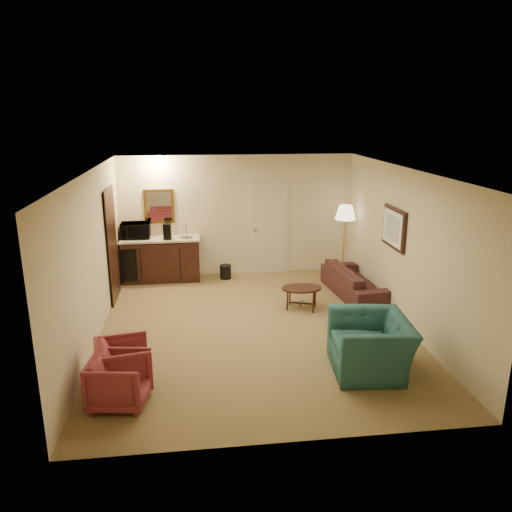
# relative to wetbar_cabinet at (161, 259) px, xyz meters

# --- Properties ---
(ground) EXTENTS (6.00, 6.00, 0.00)m
(ground) POSITION_rel_wetbar_cabinet_xyz_m (1.65, -2.72, -0.46)
(ground) COLOR olive
(ground) RESTS_ON ground
(room_walls) EXTENTS (5.02, 6.01, 2.61)m
(room_walls) POSITION_rel_wetbar_cabinet_xyz_m (1.55, -1.95, 1.26)
(room_walls) COLOR beige
(room_walls) RESTS_ON ground
(wetbar_cabinet) EXTENTS (1.64, 0.58, 0.92)m
(wetbar_cabinet) POSITION_rel_wetbar_cabinet_xyz_m (0.00, 0.00, 0.00)
(wetbar_cabinet) COLOR #31190F
(wetbar_cabinet) RESTS_ON ground
(sofa) EXTENTS (0.74, 1.96, 0.75)m
(sofa) POSITION_rel_wetbar_cabinet_xyz_m (3.80, -1.42, -0.09)
(sofa) COLOR black
(sofa) RESTS_ON ground
(teal_armchair) EXTENTS (0.87, 1.23, 1.02)m
(teal_armchair) POSITION_rel_wetbar_cabinet_xyz_m (3.07, -4.29, 0.05)
(teal_armchair) COLOR #1F4E4B
(teal_armchair) RESTS_ON ground
(rose_chair_near) EXTENTS (0.72, 0.75, 0.69)m
(rose_chair_near) POSITION_rel_wetbar_cabinet_xyz_m (-0.25, -4.72, -0.11)
(rose_chair_near) COLOR maroon
(rose_chair_near) RESTS_ON ground
(rose_chair_far) EXTENTS (0.75, 0.79, 0.70)m
(rose_chair_far) POSITION_rel_wetbar_cabinet_xyz_m (-0.25, -4.32, -0.11)
(rose_chair_far) COLOR maroon
(rose_chair_far) RESTS_ON ground
(coffee_table) EXTENTS (0.84, 0.70, 0.42)m
(coffee_table) POSITION_rel_wetbar_cabinet_xyz_m (2.61, -1.97, -0.25)
(coffee_table) COLOR black
(coffee_table) RESTS_ON ground
(floor_lamp) EXTENTS (0.56, 0.56, 1.61)m
(floor_lamp) POSITION_rel_wetbar_cabinet_xyz_m (3.85, -0.40, 0.34)
(floor_lamp) COLOR #BC933E
(floor_lamp) RESTS_ON ground
(waste_bin) EXTENTS (0.30, 0.30, 0.30)m
(waste_bin) POSITION_rel_wetbar_cabinet_xyz_m (1.35, -0.07, -0.31)
(waste_bin) COLOR black
(waste_bin) RESTS_ON ground
(microwave) EXTENTS (0.59, 0.33, 0.40)m
(microwave) POSITION_rel_wetbar_cabinet_xyz_m (-0.50, 0.08, 0.66)
(microwave) COLOR black
(microwave) RESTS_ON wetbar_cabinet
(coffee_maker) EXTENTS (0.22, 0.22, 0.32)m
(coffee_maker) POSITION_rel_wetbar_cabinet_xyz_m (0.16, -0.11, 0.62)
(coffee_maker) COLOR black
(coffee_maker) RESTS_ON wetbar_cabinet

